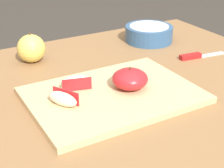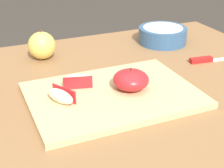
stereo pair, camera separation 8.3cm
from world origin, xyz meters
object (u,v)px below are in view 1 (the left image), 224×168
(ceramic_fruit_bowl, at_px, (149,33))
(apple_half_skin_up, at_px, (129,78))
(whole_apple_golden, at_px, (31,48))
(cutting_board, at_px, (112,94))
(apple_wedge_near_knife, at_px, (76,82))
(paring_knife, at_px, (194,56))
(apple_wedge_front, at_px, (62,98))

(ceramic_fruit_bowl, bearing_deg, apple_half_skin_up, -132.32)
(whole_apple_golden, bearing_deg, apple_half_skin_up, -65.39)
(cutting_board, distance_m, apple_half_skin_up, 0.06)
(cutting_board, height_order, apple_half_skin_up, apple_half_skin_up)
(cutting_board, height_order, whole_apple_golden, whole_apple_golden)
(apple_wedge_near_knife, bearing_deg, ceramic_fruit_bowl, 31.66)
(apple_wedge_near_knife, distance_m, whole_apple_golden, 0.26)
(apple_half_skin_up, relative_size, paring_knife, 0.54)
(apple_wedge_front, bearing_deg, apple_half_skin_up, 0.56)
(apple_half_skin_up, distance_m, apple_wedge_near_knife, 0.13)
(apple_wedge_near_knife, relative_size, whole_apple_golden, 0.86)
(apple_half_skin_up, bearing_deg, paring_knife, 17.59)
(cutting_board, distance_m, whole_apple_golden, 0.33)
(cutting_board, xyz_separation_m, apple_half_skin_up, (0.05, 0.00, 0.03))
(paring_knife, bearing_deg, cutting_board, -164.66)
(cutting_board, xyz_separation_m, paring_knife, (0.34, 0.09, -0.00))
(apple_half_skin_up, bearing_deg, cutting_board, -179.54)
(whole_apple_golden, bearing_deg, paring_knife, -26.36)
(cutting_board, bearing_deg, apple_half_skin_up, 0.46)
(cutting_board, bearing_deg, apple_wedge_near_knife, 139.26)
(cutting_board, bearing_deg, ceramic_fruit_bowl, 43.01)
(whole_apple_golden, xyz_separation_m, ceramic_fruit_bowl, (0.41, -0.02, -0.01))
(cutting_board, bearing_deg, whole_apple_golden, 106.96)
(apple_wedge_front, height_order, paring_knife, apple_wedge_front)
(apple_wedge_front, bearing_deg, whole_apple_golden, 84.20)
(cutting_board, distance_m, apple_wedge_front, 0.13)
(apple_half_skin_up, bearing_deg, ceramic_fruit_bowl, 47.68)
(apple_wedge_front, xyz_separation_m, paring_knife, (0.47, 0.10, -0.03))
(apple_half_skin_up, distance_m, whole_apple_golden, 0.34)
(whole_apple_golden, bearing_deg, cutting_board, -73.04)
(apple_half_skin_up, xyz_separation_m, apple_wedge_front, (-0.17, -0.00, -0.01))
(apple_half_skin_up, height_order, paring_knife, apple_half_skin_up)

